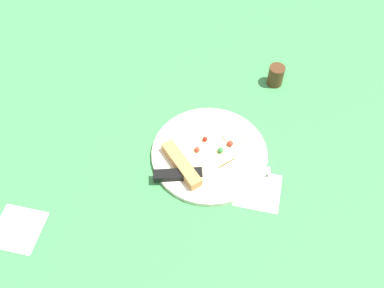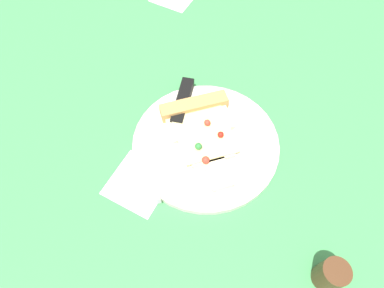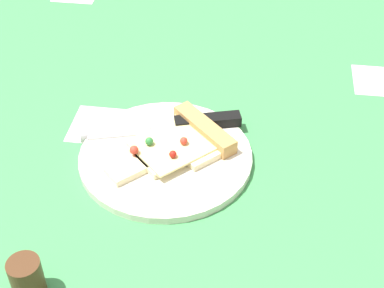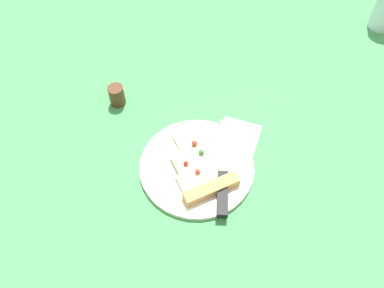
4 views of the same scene
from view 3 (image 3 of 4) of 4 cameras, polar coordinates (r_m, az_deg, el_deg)
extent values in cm
cube|color=#3D8C4C|center=(82.47, -1.84, -3.34)|extent=(155.90, 155.90, 3.00)
cube|color=white|center=(103.75, 18.09, 5.85)|extent=(9.00, 9.00, 0.20)
cube|color=white|center=(90.10, -9.02, 1.74)|extent=(9.00, 9.00, 0.20)
cylinder|color=silver|center=(82.66, -2.61, -1.28)|extent=(24.76, 24.76, 1.15)
cube|color=beige|center=(83.67, -0.38, 0.36)|extent=(12.04, 12.00, 1.00)
cube|color=beige|center=(81.34, -3.51, -1.13)|extent=(9.06, 9.04, 1.00)
cube|color=beige|center=(79.49, -6.50, -2.56)|extent=(6.22, 6.23, 1.00)
cube|color=#EDD88C|center=(81.93, -2.08, -0.10)|extent=(13.57, 13.58, 0.30)
cube|color=tan|center=(84.68, 1.25, 1.45)|extent=(10.37, 10.28, 2.20)
sphere|color=red|center=(81.50, -0.82, 0.32)|extent=(1.10, 1.10, 1.10)
sphere|color=red|center=(80.03, -5.81, -0.76)|extent=(1.27, 1.27, 1.27)
sphere|color=#2D7A38|center=(81.59, -4.25, 0.27)|extent=(1.18, 1.18, 1.18)
sphere|color=#B21E14|center=(79.48, -2.06, -0.98)|extent=(1.05, 1.05, 1.05)
cube|color=silver|center=(86.27, -6.33, 1.21)|extent=(5.28, 12.08, 0.30)
cone|color=silver|center=(86.47, -10.30, 0.84)|extent=(2.48, 2.48, 2.00)
cube|color=black|center=(86.71, 1.56, 2.27)|extent=(4.91, 10.22, 1.60)
cylinder|color=#4C2D19|center=(68.40, -16.01, -12.61)|extent=(3.75, 3.75, 5.17)
camera|label=1|loc=(1.15, -3.21, 51.27)|focal=40.36mm
camera|label=2|loc=(0.63, -36.38, 29.20)|focal=31.88mm
camera|label=4|loc=(0.81, 42.33, 44.72)|focal=35.65mm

